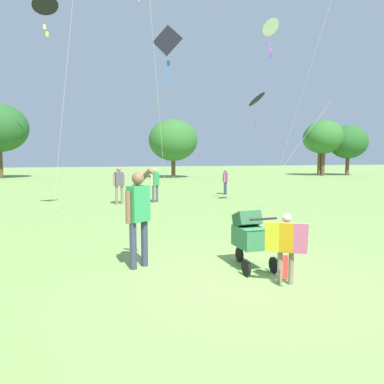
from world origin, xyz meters
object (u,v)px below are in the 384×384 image
Objects in this scene: kite_blue_high at (257,100)px; person_kid_running at (119,182)px; child_with_butterfly_kite at (286,242)px; person_couple_left at (155,182)px; kite_orange_delta at (271,29)px; person_red_shirt at (225,179)px; stroller at (250,234)px; kite_green_novelty at (45,7)px; person_adult_flyer at (138,211)px; kite_adult_black at (167,47)px.

kite_blue_high is 2.91× the size of person_kid_running.
person_couple_left is at bearing 91.99° from child_with_butterfly_kite.
person_kid_running is (-5.24, 1.70, -3.24)m from kite_blue_high.
person_red_shirt is at bearing 89.07° from kite_orange_delta.
kite_green_novelty is (-3.99, 6.90, 6.01)m from stroller.
child_with_butterfly_kite is at bearing -114.30° from kite_orange_delta.
person_adult_flyer is 0.40× the size of kite_blue_high.
kite_blue_high is at bearing 68.54° from child_with_butterfly_kite.
person_kid_running is (2.31, 2.40, -5.72)m from kite_green_novelty.
person_kid_running is at bearing 46.19° from kite_green_novelty.
child_with_butterfly_kite is 0.96m from stroller.
kite_green_novelty reaches higher than kite_blue_high.
kite_green_novelty is at bearing 118.08° from child_with_butterfly_kite.
child_with_butterfly_kite is 0.75× the size of person_couple_left.
person_kid_running is at bearing 100.24° from stroller.
person_adult_flyer is 8.79m from person_kid_running.
kite_orange_delta reaches higher than person_adult_flyer.
kite_adult_black is 0.80× the size of kite_green_novelty.
kite_blue_high is 3.00× the size of person_couple_left.
kite_orange_delta is at bearing -0.72° from kite_green_novelty.
kite_blue_high is (3.55, 7.61, 3.53)m from stroller.
kite_orange_delta reaches higher than person_red_shirt.
person_kid_running is at bearing 100.66° from kite_adult_black.
stroller is (-0.19, 0.94, -0.06)m from child_with_butterfly_kite.
person_red_shirt is (0.08, 4.94, -5.77)m from kite_orange_delta.
person_adult_flyer is 0.32× the size of kite_adult_black.
kite_green_novelty is at bearing -148.03° from person_red_shirt.
child_with_butterfly_kite is 0.16× the size of kite_orange_delta.
child_with_butterfly_kite is 0.20× the size of kite_adult_black.
kite_blue_high is at bearing -27.42° from person_couple_left.
stroller is 0.20× the size of kite_adult_black.
stroller is 0.74× the size of person_couple_left.
person_adult_flyer is 2.01m from stroller.
stroller is at bearing -80.30° from kite_adult_black.
kite_green_novelty is 6.62m from person_kid_running.
person_kid_running is at bearing 162.03° from kite_blue_high.
kite_blue_high is (5.45, 7.09, 3.11)m from person_adult_flyer.
child_with_butterfly_kite is 2.57m from person_adult_flyer.
kite_adult_black reaches higher than person_kid_running.
kite_orange_delta is (5.58, 6.28, 5.51)m from person_adult_flyer.
person_red_shirt is (3.77, 11.75, 0.16)m from stroller.
person_red_shirt is (4.46, 7.73, -4.08)m from kite_adult_black.
child_with_butterfly_kite is 13.18m from person_red_shirt.
child_with_butterfly_kite is at bearing -78.26° from stroller.
person_red_shirt is 4.52m from person_couple_left.
stroller is 9.11m from kite_blue_high.
kite_orange_delta reaches higher than stroller.
kite_green_novelty is 10.86m from person_red_shirt.
kite_adult_black is at bearing 70.91° from person_adult_flyer.
kite_orange_delta reaches higher than kite_green_novelty.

